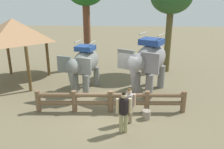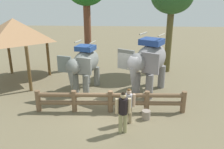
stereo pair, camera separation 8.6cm
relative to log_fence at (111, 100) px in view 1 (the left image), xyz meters
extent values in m
plane|color=#6E6248|center=(0.00, 0.27, -0.61)|extent=(60.00, 60.00, 0.00)
cylinder|color=brown|center=(-3.39, -0.13, -0.08)|extent=(0.24, 0.24, 1.05)
cylinder|color=brown|center=(-1.70, -0.07, -0.08)|extent=(0.24, 0.24, 1.05)
cylinder|color=brown|center=(0.00, 0.00, -0.08)|extent=(0.24, 0.24, 1.05)
cylinder|color=brown|center=(1.70, 0.07, -0.08)|extent=(0.24, 0.24, 1.05)
cylinder|color=brown|center=(3.39, 0.13, -0.08)|extent=(0.24, 0.24, 1.05)
cylinder|color=brown|center=(0.00, 0.00, -0.16)|extent=(6.79, 0.46, 0.20)
cylinder|color=brown|center=(0.00, 0.00, 0.24)|extent=(6.79, 0.46, 0.20)
cylinder|color=slate|center=(-1.45, 1.88, -0.03)|extent=(0.34, 0.34, 1.14)
cylinder|color=slate|center=(-2.05, 2.05, -0.03)|extent=(0.34, 0.34, 1.14)
cylinder|color=slate|center=(-1.04, 3.36, -0.03)|extent=(0.34, 0.34, 1.14)
cylinder|color=slate|center=(-1.64, 3.53, -0.03)|extent=(0.34, 0.34, 1.14)
ellipsoid|color=slate|center=(-1.54, 2.71, 1.04)|extent=(1.79, 2.78, 1.33)
ellipsoid|color=slate|center=(-1.95, 1.24, 1.20)|extent=(0.93, 1.02, 0.81)
cube|color=slate|center=(-1.39, 1.20, 1.25)|extent=(0.76, 0.31, 0.86)
cube|color=slate|center=(-2.46, 1.49, 1.25)|extent=(0.76, 0.31, 0.86)
cone|color=slate|center=(-2.03, 0.95, 0.55)|extent=(0.30, 0.30, 1.05)
cube|color=#26478B|center=(-1.54, 2.71, 1.84)|extent=(1.17, 1.09, 0.27)
cylinder|color=#A59E8C|center=(-1.12, 2.59, 2.18)|extent=(0.27, 0.76, 0.07)
cylinder|color=#A59E8C|center=(-1.97, 2.82, 2.18)|extent=(0.27, 0.76, 0.07)
cylinder|color=gray|center=(1.94, 1.61, 0.06)|extent=(0.40, 0.40, 1.34)
cylinder|color=gray|center=(1.30, 1.96, 0.06)|extent=(0.40, 0.40, 1.34)
cylinder|color=gray|center=(2.81, 3.20, 0.06)|extent=(0.40, 0.40, 1.34)
cylinder|color=gray|center=(2.16, 3.55, 0.06)|extent=(0.40, 0.40, 1.34)
ellipsoid|color=gray|center=(2.05, 2.58, 1.32)|extent=(2.61, 3.28, 1.56)
ellipsoid|color=gray|center=(1.20, 1.02, 1.51)|extent=(1.23, 1.29, 0.95)
cube|color=gray|center=(1.83, 0.82, 1.57)|extent=(0.85, 0.54, 1.00)
cube|color=gray|center=(0.69, 1.44, 1.57)|extent=(0.85, 0.54, 1.00)
cone|color=gray|center=(1.04, 0.71, 0.75)|extent=(0.36, 0.36, 1.23)
cone|color=beige|center=(1.24, 0.71, 1.24)|extent=(0.41, 0.29, 0.17)
cone|color=beige|center=(0.93, 0.88, 1.24)|extent=(0.41, 0.29, 0.17)
cube|color=navy|center=(2.05, 2.58, 2.25)|extent=(1.48, 1.42, 0.31)
cylinder|color=#A59E8C|center=(2.50, 2.34, 2.65)|extent=(0.50, 0.83, 0.08)
cylinder|color=#A59E8C|center=(1.60, 2.82, 2.65)|extent=(0.50, 0.83, 0.08)
cylinder|color=#989364|center=(0.70, -1.71, -0.18)|extent=(0.16, 0.16, 0.84)
cylinder|color=#989364|center=(0.51, -1.73, -0.18)|extent=(0.16, 0.16, 0.84)
cylinder|color=black|center=(0.60, -1.72, 0.56)|extent=(0.38, 0.38, 0.64)
cylinder|color=tan|center=(0.84, -1.70, 0.57)|extent=(0.14, 0.14, 0.61)
cylinder|color=tan|center=(0.36, -1.75, 0.57)|extent=(0.14, 0.14, 0.61)
sphere|color=tan|center=(0.60, -1.72, 1.00)|extent=(0.23, 0.23, 0.23)
sphere|color=black|center=(0.60, -1.72, 1.06)|extent=(0.18, 0.18, 0.18)
cylinder|color=#9D8966|center=(0.91, -0.99, -0.22)|extent=(0.15, 0.15, 0.77)
cylinder|color=#9D8966|center=(0.74, -1.00, -0.22)|extent=(0.15, 0.15, 0.77)
cylinder|color=#ADAAB2|center=(0.82, -1.00, 0.46)|extent=(0.33, 0.33, 0.59)
cylinder|color=tan|center=(1.05, -0.98, 0.47)|extent=(0.13, 0.13, 0.56)
cylinder|color=tan|center=(0.60, -1.01, 0.47)|extent=(0.13, 0.13, 0.56)
sphere|color=tan|center=(0.82, -1.00, 0.86)|extent=(0.21, 0.21, 0.21)
sphere|color=#593819|center=(0.82, -1.00, 0.92)|extent=(0.17, 0.17, 0.17)
cylinder|color=brown|center=(-4.48, 5.02, 0.69)|extent=(0.18, 0.18, 2.60)
cylinder|color=brown|center=(-4.70, 2.27, 0.69)|extent=(0.18, 0.18, 2.60)
cylinder|color=brown|center=(-7.23, 5.25, 0.69)|extent=(0.18, 0.18, 2.60)
pyramid|color=tan|center=(-5.97, 3.76, 2.66)|extent=(4.02, 4.02, 1.32)
cylinder|color=brown|center=(3.63, 6.31, 1.59)|extent=(0.44, 0.44, 4.39)
cylinder|color=brown|center=(-2.05, 6.79, 1.83)|extent=(0.50, 0.50, 4.86)
cylinder|color=gray|center=(1.63, -0.59, -0.41)|extent=(0.38, 0.38, 0.40)
camera|label=1|loc=(0.54, -9.97, 4.72)|focal=37.86mm
camera|label=2|loc=(0.63, -9.96, 4.72)|focal=37.86mm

